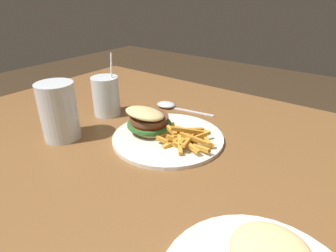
# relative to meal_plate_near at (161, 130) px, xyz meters

# --- Properties ---
(dining_table) EXTENTS (1.58, 1.27, 0.74)m
(dining_table) POSITION_rel_meal_plate_near_xyz_m (-0.13, 0.18, -0.14)
(dining_table) COLOR brown
(dining_table) RESTS_ON ground_plane
(meal_plate_near) EXTENTS (0.29, 0.29, 0.09)m
(meal_plate_near) POSITION_rel_meal_plate_near_xyz_m (0.00, 0.00, 0.00)
(meal_plate_near) COLOR silver
(meal_plate_near) RESTS_ON dining_table
(beer_glass) EXTENTS (0.09, 0.09, 0.15)m
(beer_glass) POSITION_rel_meal_plate_near_xyz_m (0.21, 0.15, 0.04)
(beer_glass) COLOR silver
(beer_glass) RESTS_ON dining_table
(juice_glass) EXTENTS (0.08, 0.08, 0.19)m
(juice_glass) POSITION_rel_meal_plate_near_xyz_m (0.23, -0.02, 0.03)
(juice_glass) COLOR silver
(juice_glass) RESTS_ON dining_table
(spoon) EXTENTS (0.20, 0.06, 0.02)m
(spoon) POSITION_rel_meal_plate_near_xyz_m (0.11, -0.18, -0.02)
(spoon) COLOR silver
(spoon) RESTS_ON dining_table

